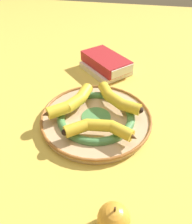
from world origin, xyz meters
TOP-DOWN VIEW (x-y plane):
  - ground_plane at (0.00, 0.00)m, footprint 2.80×2.80m
  - decorative_bowl at (0.02, -0.01)m, footprint 0.34×0.34m
  - banana_a at (0.04, -0.09)m, footprint 0.20×0.08m
  - banana_b at (-0.06, 0.00)m, footprint 0.12×0.19m
  - banana_c at (0.07, 0.05)m, footprint 0.16×0.14m
  - book_stack at (-0.01, 0.31)m, footprint 0.23×0.23m
  - apple at (0.11, -0.31)m, footprint 0.06×0.06m

SIDE VIEW (x-z plane):
  - ground_plane at x=0.00m, z-range 0.00..0.00m
  - decorative_bowl at x=0.02m, z-range 0.00..0.03m
  - book_stack at x=-0.01m, z-range 0.00..0.06m
  - apple at x=0.11m, z-range -0.01..0.07m
  - banana_a at x=0.04m, z-range 0.03..0.07m
  - banana_c at x=0.07m, z-range 0.03..0.07m
  - banana_b at x=-0.06m, z-range 0.03..0.07m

